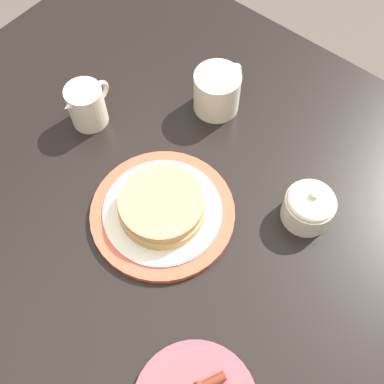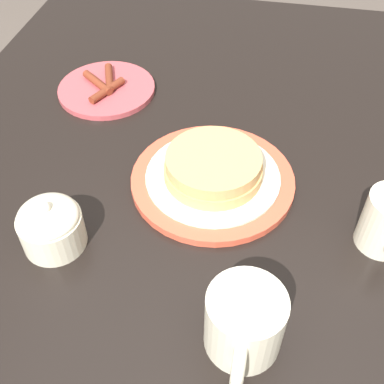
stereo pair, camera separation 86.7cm
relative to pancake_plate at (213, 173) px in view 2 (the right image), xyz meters
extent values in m
plane|color=#51473F|center=(-0.06, 0.04, -0.76)|extent=(8.00, 8.00, 0.00)
cube|color=black|center=(-0.06, 0.04, -0.04)|extent=(1.15, 1.06, 0.03)
cube|color=black|center=(-0.57, -0.43, -0.41)|extent=(0.07, 0.07, 0.71)
cylinder|color=#DB5138|center=(0.00, 0.00, -0.01)|extent=(0.25, 0.25, 0.01)
cylinder|color=beige|center=(0.00, 0.00, -0.01)|extent=(0.20, 0.20, 0.00)
cylinder|color=tan|center=(0.00, 0.00, 0.01)|extent=(0.15, 0.15, 0.02)
cylinder|color=tan|center=(0.00, 0.00, 0.02)|extent=(0.14, 0.14, 0.02)
cylinder|color=#B2474C|center=(-0.20, -0.23, -0.02)|extent=(0.18, 0.18, 0.01)
cylinder|color=maroon|center=(-0.22, -0.23, 0.00)|extent=(0.08, 0.04, 0.01)
cylinder|color=maroon|center=(-0.18, -0.22, 0.00)|extent=(0.08, 0.05, 0.01)
cylinder|color=maroon|center=(-0.20, -0.25, 0.00)|extent=(0.06, 0.07, 0.01)
cylinder|color=beige|center=(0.25, 0.08, 0.02)|extent=(0.09, 0.09, 0.08)
torus|color=beige|center=(0.29, 0.08, 0.02)|extent=(0.06, 0.01, 0.06)
cylinder|color=brown|center=(0.25, 0.08, 0.06)|extent=(0.08, 0.08, 0.00)
cylinder|color=beige|center=(0.15, -0.19, 0.01)|extent=(0.08, 0.08, 0.05)
ellipsoid|color=beige|center=(0.15, -0.19, 0.03)|extent=(0.08, 0.08, 0.03)
sphere|color=beige|center=(0.15, -0.19, 0.05)|extent=(0.02, 0.02, 0.02)
camera|label=1|loc=(-0.25, -0.27, 0.72)|focal=45.00mm
camera|label=2|loc=(0.51, 0.07, 0.50)|focal=45.00mm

